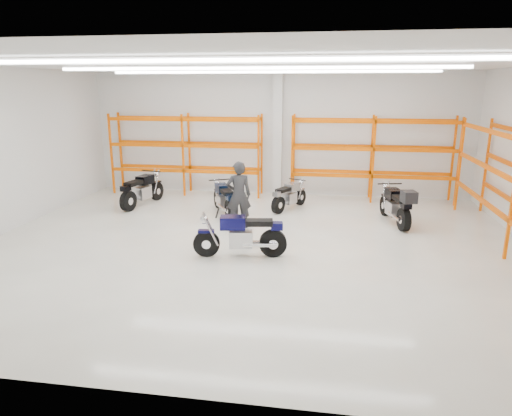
% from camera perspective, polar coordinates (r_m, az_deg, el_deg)
% --- Properties ---
extents(ground, '(14.00, 14.00, 0.00)m').
position_cam_1_polar(ground, '(11.78, -0.52, -4.70)').
color(ground, beige).
rests_on(ground, ground).
extents(room_shell, '(14.02, 12.02, 4.51)m').
position_cam_1_polar(room_shell, '(11.14, -0.54, 11.45)').
color(room_shell, silver).
rests_on(room_shell, ground).
extents(motorcycle_main, '(2.24, 0.74, 1.10)m').
position_cam_1_polar(motorcycle_main, '(10.89, -1.49, -3.51)').
color(motorcycle_main, black).
rests_on(motorcycle_main, ground).
extents(motorcycle_back_a, '(0.92, 2.26, 1.12)m').
position_cam_1_polar(motorcycle_back_a, '(15.97, -14.20, 2.07)').
color(motorcycle_back_a, black).
rests_on(motorcycle_back_a, ground).
extents(motorcycle_back_b, '(1.12, 1.91, 1.03)m').
position_cam_1_polar(motorcycle_back_b, '(14.55, -4.00, 1.07)').
color(motorcycle_back_b, black).
rests_on(motorcycle_back_b, ground).
extents(motorcycle_back_c, '(1.03, 1.77, 0.95)m').
position_cam_1_polar(motorcycle_back_c, '(15.08, 4.05, 1.42)').
color(motorcycle_back_c, black).
rests_on(motorcycle_back_c, ground).
extents(motorcycle_back_d, '(0.92, 2.33, 1.20)m').
position_cam_1_polar(motorcycle_back_d, '(13.98, 17.20, 0.25)').
color(motorcycle_back_d, black).
rests_on(motorcycle_back_d, ground).
extents(standing_man, '(0.82, 0.66, 1.94)m').
position_cam_1_polar(standing_man, '(12.97, -2.18, 1.61)').
color(standing_man, black).
rests_on(standing_man, ground).
extents(structural_column, '(0.32, 0.32, 4.50)m').
position_cam_1_polar(structural_column, '(16.95, 2.73, 9.14)').
color(structural_column, white).
rests_on(structural_column, ground).
extents(pallet_racking_back_left, '(5.67, 0.87, 3.00)m').
position_cam_1_polar(pallet_racking_back_left, '(17.37, -8.73, 7.59)').
color(pallet_racking_back_left, '#F66300').
rests_on(pallet_racking_back_left, ground).
extents(pallet_racking_back_right, '(5.67, 0.87, 3.00)m').
position_cam_1_polar(pallet_racking_back_right, '(16.64, 14.38, 6.98)').
color(pallet_racking_back_right, '#F66300').
rests_on(pallet_racking_back_right, ground).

